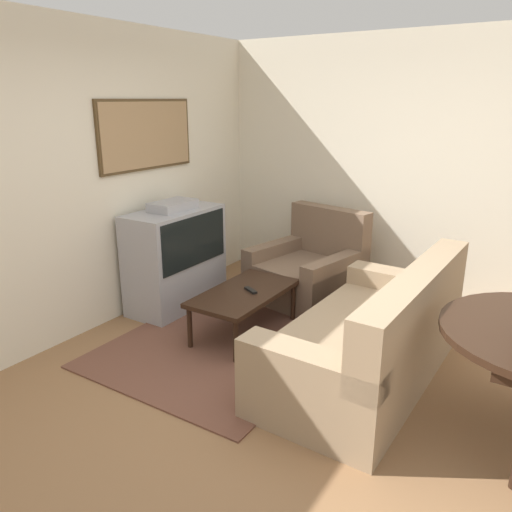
# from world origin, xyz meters

# --- Properties ---
(ground_plane) EXTENTS (12.00, 12.00, 0.00)m
(ground_plane) POSITION_xyz_m (0.00, 0.00, 0.00)
(ground_plane) COLOR #8E6642
(wall_back) EXTENTS (12.00, 0.10, 2.70)m
(wall_back) POSITION_xyz_m (0.02, 2.13, 1.36)
(wall_back) COLOR beige
(wall_back) RESTS_ON ground_plane
(wall_right) EXTENTS (0.06, 12.00, 2.70)m
(wall_right) POSITION_xyz_m (2.63, 0.00, 1.35)
(wall_right) COLOR beige
(wall_right) RESTS_ON ground_plane
(area_rug) EXTENTS (2.29, 1.71, 0.01)m
(area_rug) POSITION_xyz_m (0.66, 0.89, 0.01)
(area_rug) COLOR brown
(area_rug) RESTS_ON ground_plane
(tv) EXTENTS (1.03, 0.52, 1.10)m
(tv) POSITION_xyz_m (0.99, 1.79, 0.52)
(tv) COLOR #9E9EA3
(tv) RESTS_ON ground_plane
(couch) EXTENTS (2.00, 1.02, 0.91)m
(couch) POSITION_xyz_m (0.70, -0.38, 0.31)
(couch) COLOR #9E8466
(couch) RESTS_ON ground_plane
(armchair) EXTENTS (1.15, 1.12, 0.93)m
(armchair) POSITION_xyz_m (1.91, 0.75, 0.29)
(armchair) COLOR brown
(armchair) RESTS_ON ground_plane
(coffee_table) EXTENTS (1.06, 0.57, 0.42)m
(coffee_table) POSITION_xyz_m (0.81, 0.84, 0.37)
(coffee_table) COLOR black
(coffee_table) RESTS_ON ground_plane
(remote) EXTENTS (0.11, 0.16, 0.02)m
(remote) POSITION_xyz_m (0.83, 0.79, 0.43)
(remote) COLOR black
(remote) RESTS_ON coffee_table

